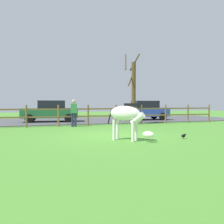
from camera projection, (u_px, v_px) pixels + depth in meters
name	position (u px, v px, depth m)	size (l,w,h in m)	color
ground_plane	(112.00, 136.00, 10.68)	(60.00, 60.00, 0.00)	#47842D
parking_asphalt	(76.00, 121.00, 19.52)	(28.00, 7.40, 0.05)	#47474C
paddock_fence	(74.00, 114.00, 15.14)	(20.35, 0.11, 1.32)	brown
bare_tree	(133.00, 91.00, 16.29)	(1.27, 1.11, 4.79)	#513A23
zebra	(127.00, 116.00, 9.24)	(1.45, 1.56, 1.41)	white
crow_on_grass	(184.00, 136.00, 9.73)	(0.21, 0.10, 0.20)	black
parked_car_blue	(144.00, 110.00, 20.03)	(4.09, 2.06, 1.56)	#2D4CAD
parked_car_green	(50.00, 111.00, 18.05)	(4.17, 2.25, 1.56)	#236B38
visitor_near_fence	(74.00, 112.00, 14.68)	(0.38, 0.25, 1.64)	#232847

